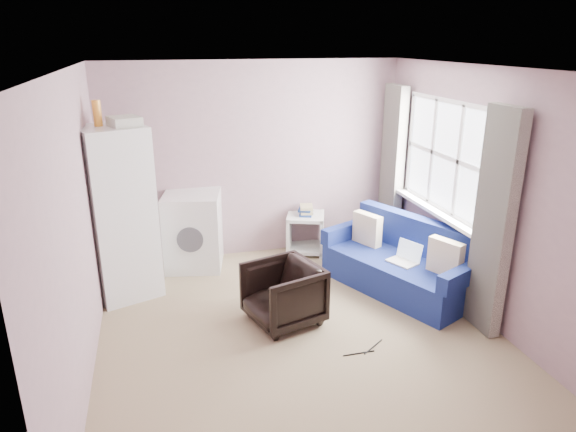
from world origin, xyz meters
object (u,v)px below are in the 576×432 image
at_px(armchair, 283,291).
at_px(side_table, 306,230).
at_px(sofa, 402,264).
at_px(washing_machine, 193,229).
at_px(fridge, 119,212).

height_order(armchair, side_table, armchair).
height_order(side_table, sofa, sofa).
distance_m(washing_machine, side_table, 1.49).
height_order(fridge, sofa, fridge).
distance_m(washing_machine, sofa, 2.57).
bearing_deg(armchair, fridge, -141.25).
xyz_separation_m(side_table, sofa, (0.77, -1.29, -0.02)).
relative_size(fridge, sofa, 1.10).
bearing_deg(armchair, washing_machine, -172.09).
distance_m(fridge, sofa, 3.21).
bearing_deg(armchair, sofa, 87.74).
relative_size(fridge, side_table, 3.27).
bearing_deg(side_table, fridge, -165.11).
bearing_deg(fridge, armchair, -54.89).
bearing_deg(sofa, armchair, 169.75).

